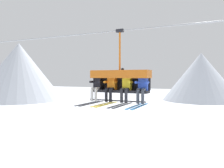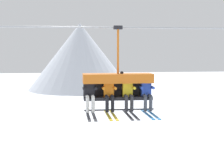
# 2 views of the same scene
# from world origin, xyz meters

# --- Properties ---
(mountain_peak_central) EXTENTS (19.14, 19.14, 12.19)m
(mountain_peak_central) POSITION_xyz_m (2.01, 51.87, 6.09)
(mountain_peak_central) COLOR silver
(mountain_peak_central) RESTS_ON ground_plane
(lift_cable) EXTENTS (16.86, 0.05, 0.05)m
(lift_cable) POSITION_xyz_m (-0.05, -0.80, 7.88)
(lift_cable) COLOR #9EA3A8
(chairlift_chair) EXTENTS (2.28, 0.74, 2.70)m
(chairlift_chair) POSITION_xyz_m (1.59, -0.73, 6.11)
(chairlift_chair) COLOR #232328
(skier_black) EXTENTS (0.46, 1.70, 1.23)m
(skier_black) POSITION_xyz_m (0.66, -0.95, 5.81)
(skier_black) COLOR black
(skier_orange) EXTENTS (0.46, 1.70, 1.23)m
(skier_orange) POSITION_xyz_m (1.28, -0.95, 5.81)
(skier_orange) COLOR orange
(skier_yellow) EXTENTS (0.48, 1.70, 1.34)m
(skier_yellow) POSITION_xyz_m (1.89, -0.94, 5.83)
(skier_yellow) COLOR yellow
(skier_blue) EXTENTS (0.46, 1.70, 1.23)m
(skier_blue) POSITION_xyz_m (2.51, -0.95, 5.81)
(skier_blue) COLOR #2847B7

